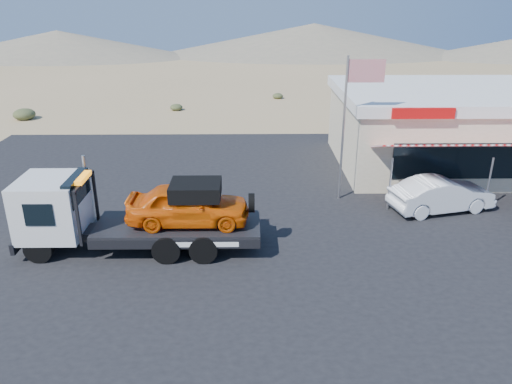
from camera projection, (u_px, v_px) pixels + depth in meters
ground at (225, 249)px, 17.32m from camera, size 120.00×120.00×0.00m
asphalt_lot at (278, 213)px, 20.12m from camera, size 32.00×24.00×0.02m
tow_truck at (133, 210)px, 16.84m from camera, size 8.00×2.37×2.68m
white_sedan at (441, 195)px, 20.08m from camera, size 4.42×2.43×1.38m
jerky_store at (441, 127)px, 25.02m from camera, size 10.40×9.97×3.90m
flagpole at (350, 113)px, 20.14m from camera, size 1.55×0.10×6.00m
distant_hills at (171, 43)px, 67.64m from camera, size 126.00×48.00×4.20m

